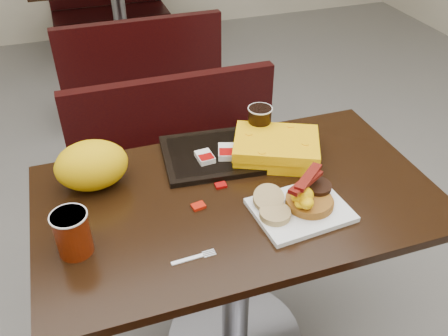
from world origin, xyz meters
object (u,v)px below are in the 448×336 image
object	(u,v)px
coffee_cup_near	(73,234)
fork	(187,259)
pancake_stack	(310,200)
knife	(321,194)
bench_far_n	(109,1)
platter	(300,210)
bench_far_s	(138,65)
coffee_cup_far	(260,122)
hashbrown_sleeve_right	(227,152)
clamshell	(276,148)
tray	(222,153)
hashbrown_sleeve_left	(205,157)
table_far	(121,27)
paper_bag	(92,165)
bench_near_n	(185,168)
table_near	(236,277)

from	to	relation	value
coffee_cup_near	fork	size ratio (longest dim) A/B	1.05
pancake_stack	knife	world-z (taller)	pancake_stack
bench_far_n	platter	distance (m)	3.46
bench_far_s	coffee_cup_far	distance (m)	1.71
hashbrown_sleeve_right	bench_far_s	bearing A→B (deg)	108.68
bench_far_n	pancake_stack	distance (m)	3.46
bench_far_s	pancake_stack	size ratio (longest dim) A/B	7.16
clamshell	tray	bearing A→B (deg)	-177.71
coffee_cup_near	hashbrown_sleeve_left	bearing A→B (deg)	31.67
tray	coffee_cup_far	bearing A→B (deg)	24.04
coffee_cup_near	hashbrown_sleeve_left	xyz separation A→B (m)	(0.43, 0.27, -0.04)
platter	coffee_cup_far	bearing A→B (deg)	80.73
table_far	fork	bearing A→B (deg)	-94.37
bench_far_s	platter	size ratio (longest dim) A/B	3.76
table_far	hashbrown_sleeve_left	bearing A→B (deg)	-91.16
fork	paper_bag	xyz separation A→B (m)	(-0.19, 0.39, 0.07)
coffee_cup_near	knife	xyz separation A→B (m)	(0.72, 0.00, -0.06)
platter	clamshell	world-z (taller)	clamshell
fork	paper_bag	world-z (taller)	paper_bag
fork	clamshell	size ratio (longest dim) A/B	0.43
platter	hashbrown_sleeve_right	size ratio (longest dim) A/B	3.30
knife	coffee_cup_far	bearing A→B (deg)	-174.88
table_far	knife	xyz separation A→B (m)	(0.24, -2.68, 0.38)
table_far	bench_far_s	world-z (taller)	table_far
hashbrown_sleeve_left	table_far	bearing A→B (deg)	84.87
bench_far_s	knife	size ratio (longest dim) A/B	5.41
pancake_stack	hashbrown_sleeve_left	xyz separation A→B (m)	(-0.22, 0.31, -0.00)
knife	hashbrown_sleeve_left	size ratio (longest dim) A/B	2.70
bench_near_n	coffee_cup_near	bearing A→B (deg)	-121.56
pancake_stack	table_near	bearing A→B (deg)	144.04
hashbrown_sleeve_right	paper_bag	xyz separation A→B (m)	(-0.43, -0.00, 0.05)
pancake_stack	hashbrown_sleeve_left	distance (m)	0.38
bench_far_s	fork	world-z (taller)	fork
platter	coffee_cup_near	bearing A→B (deg)	170.63
bench_far_n	platter	size ratio (longest dim) A/B	3.76
table_far	hashbrown_sleeve_right	size ratio (longest dim) A/B	14.90
tray	bench_near_n	bearing A→B (deg)	97.65
platter	clamshell	bearing A→B (deg)	76.43
bench_near_n	bench_far_n	size ratio (longest dim) A/B	1.00
pancake_stack	fork	distance (m)	0.40
bench_near_n	bench_far_s	size ratio (longest dim) A/B	1.00
table_far	clamshell	bearing A→B (deg)	-85.69
knife	coffee_cup_far	distance (m)	0.36
table_near	bench_far_n	bearing A→B (deg)	90.00
platter	pancake_stack	bearing A→B (deg)	7.18
table_near	paper_bag	size ratio (longest dim) A/B	5.46
bench_far_s	paper_bag	distance (m)	1.82
bench_near_n	fork	xyz separation A→B (m)	(-0.21, -0.91, 0.39)
fork	coffee_cup_far	xyz separation A→B (m)	(0.39, 0.47, 0.07)
fork	hashbrown_sleeve_right	size ratio (longest dim) A/B	1.48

